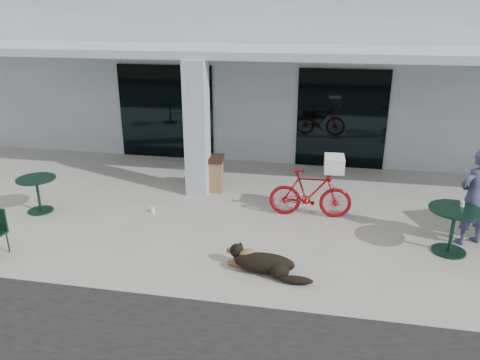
% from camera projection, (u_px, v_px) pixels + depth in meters
% --- Properties ---
extents(ground, '(80.00, 80.00, 0.00)m').
position_uv_depth(ground, '(243.00, 242.00, 8.87)').
color(ground, '#A3A09A').
rests_on(ground, ground).
extents(building, '(22.00, 7.00, 4.50)m').
position_uv_depth(building, '(288.00, 69.00, 15.94)').
color(building, silver).
rests_on(building, ground).
extents(storefront_glass_left, '(2.80, 0.06, 2.70)m').
position_uv_depth(storefront_glass_left, '(166.00, 112.00, 13.57)').
color(storefront_glass_left, black).
rests_on(storefront_glass_left, ground).
extents(storefront_glass_right, '(2.40, 0.06, 2.70)m').
position_uv_depth(storefront_glass_right, '(341.00, 119.00, 12.68)').
color(storefront_glass_right, black).
rests_on(storefront_glass_right, ground).
extents(column, '(0.50, 0.50, 3.12)m').
position_uv_depth(column, '(197.00, 130.00, 10.72)').
color(column, silver).
rests_on(column, ground).
extents(overhang, '(22.00, 2.80, 0.18)m').
position_uv_depth(overhang, '(271.00, 52.00, 11.09)').
color(overhang, silver).
rests_on(overhang, column).
extents(bicycle, '(1.74, 0.56, 1.04)m').
position_uv_depth(bicycle, '(310.00, 193.00, 9.81)').
color(bicycle, maroon).
rests_on(bicycle, ground).
extents(laundry_basket, '(0.42, 0.55, 0.32)m').
position_uv_depth(laundry_basket, '(334.00, 164.00, 9.52)').
color(laundry_basket, white).
rests_on(laundry_basket, bicycle).
extents(dog, '(1.24, 0.75, 0.39)m').
position_uv_depth(dog, '(264.00, 262.00, 7.78)').
color(dog, black).
rests_on(dog, ground).
extents(cup_near_dog, '(0.10, 0.10, 0.11)m').
position_uv_depth(cup_near_dog, '(153.00, 210.00, 10.16)').
color(cup_near_dog, white).
rests_on(cup_near_dog, ground).
extents(cafe_table_near, '(0.84, 0.84, 0.77)m').
position_uv_depth(cafe_table_near, '(38.00, 195.00, 10.10)').
color(cafe_table_near, black).
rests_on(cafe_table_near, ground).
extents(cafe_table_far, '(1.07, 1.07, 0.86)m').
position_uv_depth(cafe_table_far, '(452.00, 231.00, 8.36)').
color(cafe_table_far, black).
rests_on(cafe_table_far, ground).
extents(person, '(0.80, 0.70, 1.85)m').
position_uv_depth(person, '(475.00, 197.00, 8.53)').
color(person, '#3A3F61').
rests_on(person, ground).
extents(cup_on_table, '(0.08, 0.08, 0.10)m').
position_uv_depth(cup_on_table, '(462.00, 204.00, 8.29)').
color(cup_on_table, white).
rests_on(cup_on_table, cafe_table_far).
extents(trash_receptacle, '(0.55, 0.55, 0.86)m').
position_uv_depth(trash_receptacle, '(213.00, 173.00, 11.27)').
color(trash_receptacle, olive).
rests_on(trash_receptacle, ground).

